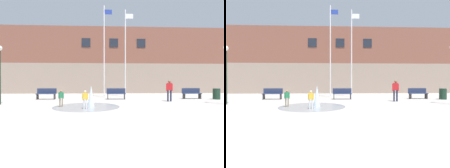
{
  "view_description": "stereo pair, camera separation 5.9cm",
  "coord_description": "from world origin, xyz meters",
  "views": [
    {
      "loc": [
        -1.27,
        -5.06,
        1.44
      ],
      "look_at": [
        -0.68,
        7.35,
        1.3
      ],
      "focal_mm": 28.0,
      "sensor_mm": 36.0,
      "label": 1
    },
    {
      "loc": [
        -1.21,
        -5.06,
        1.44
      ],
      "look_at": [
        -0.68,
        7.35,
        1.3
      ],
      "focal_mm": 28.0,
      "sensor_mm": 36.0,
      "label": 2
    }
  ],
  "objects": [
    {
      "name": "park_bench_left_of_flagpoles",
      "position": [
        -6.06,
        9.73,
        0.48
      ],
      "size": [
        1.6,
        0.44,
        0.91
      ],
      "color": "#28282D",
      "rests_on": "ground"
    },
    {
      "name": "library_building",
      "position": [
        0.0,
        20.09,
        4.26
      ],
      "size": [
        36.0,
        6.05,
        8.52
      ],
      "color": "gray",
      "rests_on": "ground"
    },
    {
      "name": "lamp_post_left_lane",
      "position": [
        -7.91,
        6.41,
        2.47
      ],
      "size": [
        0.32,
        0.32,
        3.76
      ],
      "color": "#192D23",
      "rests_on": "ground"
    },
    {
      "name": "trash_can",
      "position": [
        8.14,
        9.05,
        0.45
      ],
      "size": [
        0.56,
        0.56,
        0.9
      ],
      "primitive_type": "cylinder",
      "color": "#193323",
      "rests_on": "ground"
    },
    {
      "name": "splash_fountain",
      "position": [
        -2.11,
        5.22,
        0.39
      ],
      "size": [
        3.85,
        3.85,
        1.25
      ],
      "color": "gray",
      "rests_on": "ground"
    },
    {
      "name": "adult_watching",
      "position": [
        3.62,
        7.69,
        0.93
      ],
      "size": [
        0.5,
        0.32,
        1.59
      ],
      "rotation": [
        0.0,
        0.0,
        -0.44
      ],
      "color": "#1E233D",
      "rests_on": "ground"
    },
    {
      "name": "park_bench_center",
      "position": [
        -0.23,
        9.57,
        0.48
      ],
      "size": [
        1.6,
        0.44,
        0.91
      ],
      "color": "#28282D",
      "rests_on": "ground"
    },
    {
      "name": "child_with_pink_shirt",
      "position": [
        -3.72,
        5.11,
        0.58
      ],
      "size": [
        0.31,
        0.22,
        0.99
      ],
      "rotation": [
        0.0,
        0.0,
        0.57
      ],
      "color": "#89755B",
      "rests_on": "ground"
    },
    {
      "name": "flagpole_left",
      "position": [
        -1.21,
        11.68,
        4.63
      ],
      "size": [
        0.8,
        0.1,
        8.76
      ],
      "color": "silver",
      "rests_on": "ground"
    },
    {
      "name": "flagpole_right",
      "position": [
        0.84,
        11.68,
        4.45
      ],
      "size": [
        0.8,
        0.1,
        8.4
      ],
      "color": "silver",
      "rests_on": "ground"
    },
    {
      "name": "park_bench_under_right_flagpole",
      "position": [
        6.33,
        9.69,
        0.48
      ],
      "size": [
        1.6,
        0.44,
        0.91
      ],
      "color": "#28282D",
      "rests_on": "ground"
    },
    {
      "name": "ground_plane",
      "position": [
        0.0,
        0.0,
        0.0
      ],
      "size": [
        100.0,
        100.0,
        0.0
      ],
      "primitive_type": "plane",
      "color": "gray"
    },
    {
      "name": "child_running",
      "position": [
        -2.27,
        4.37,
        0.58
      ],
      "size": [
        0.31,
        0.14,
        0.99
      ],
      "rotation": [
        0.0,
        0.0,
        0.06
      ],
      "color": "silver",
      "rests_on": "ground"
    }
  ]
}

